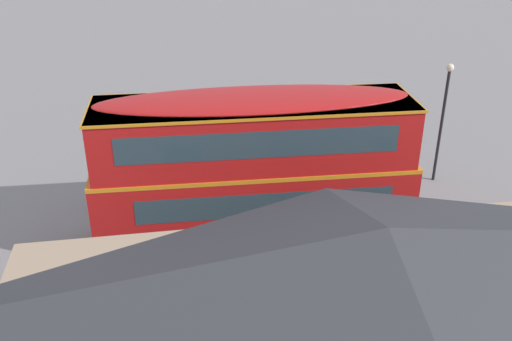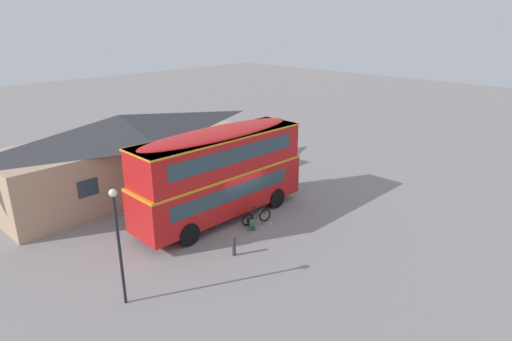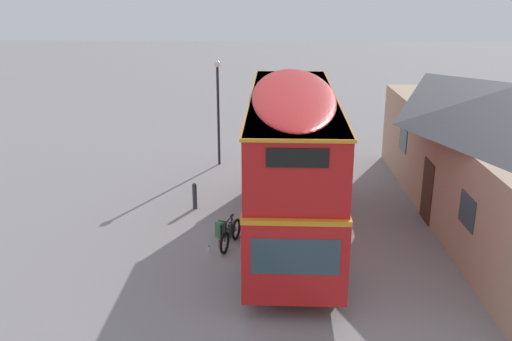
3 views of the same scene
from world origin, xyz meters
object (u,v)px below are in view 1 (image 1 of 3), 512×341
at_px(kerb_bollard, 300,171).
at_px(backpack_on_ground, 243,195).
at_px(touring_bicycle, 227,199).
at_px(water_bottle_clear_plastic, 212,198).
at_px(double_decker_bus, 254,161).
at_px(street_lamp, 444,110).
at_px(water_bottle_red_squeeze, 222,201).

bearing_deg(kerb_bollard, backpack_on_ground, 25.89).
bearing_deg(touring_bicycle, water_bottle_clear_plastic, -51.99).
distance_m(touring_bicycle, backpack_on_ground, 0.68).
bearing_deg(double_decker_bus, touring_bicycle, -69.72).
xyz_separation_m(double_decker_bus, street_lamp, (-7.34, -2.91, 0.18)).
distance_m(backpack_on_ground, water_bottle_clear_plastic, 1.12).
height_order(touring_bicycle, kerb_bollard, touring_bicycle).
bearing_deg(water_bottle_clear_plastic, water_bottle_red_squeeze, 137.54).
bearing_deg(water_bottle_red_squeeze, double_decker_bus, 111.35).
height_order(water_bottle_red_squeeze, water_bottle_clear_plastic, water_bottle_red_squeeze).
distance_m(water_bottle_red_squeeze, street_lamp, 8.66).
relative_size(touring_bicycle, street_lamp, 0.36).
distance_m(double_decker_bus, backpack_on_ground, 3.23).
height_order(backpack_on_ground, water_bottle_red_squeeze, backpack_on_ground).
relative_size(water_bottle_red_squeeze, kerb_bollard, 0.25).
xyz_separation_m(double_decker_bus, water_bottle_red_squeeze, (0.86, -2.19, -2.53)).
distance_m(touring_bicycle, water_bottle_red_squeeze, 0.45).
xyz_separation_m(touring_bicycle, water_bottle_red_squeeze, (0.17, -0.33, -0.26)).
xyz_separation_m(touring_bicycle, kerb_bollard, (-2.90, -1.48, 0.13)).
distance_m(water_bottle_red_squeeze, kerb_bollard, 3.30).
bearing_deg(double_decker_bus, backpack_on_ground, -87.24).
xyz_separation_m(backpack_on_ground, water_bottle_clear_plastic, (1.07, -0.27, -0.19)).
bearing_deg(water_bottle_clear_plastic, double_decker_bus, 115.30).
bearing_deg(kerb_bollard, touring_bicycle, 26.94).
relative_size(backpack_on_ground, water_bottle_red_squeeze, 2.30).
height_order(double_decker_bus, street_lamp, double_decker_bus).
bearing_deg(double_decker_bus, water_bottle_clear_plastic, -64.70).
relative_size(water_bottle_clear_plastic, street_lamp, 0.05).
height_order(double_decker_bus, kerb_bollard, double_decker_bus).
relative_size(double_decker_bus, water_bottle_red_squeeze, 40.11).
bearing_deg(water_bottle_red_squeeze, water_bottle_clear_plastic, -42.46).
bearing_deg(water_bottle_clear_plastic, touring_bicycle, 128.01).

